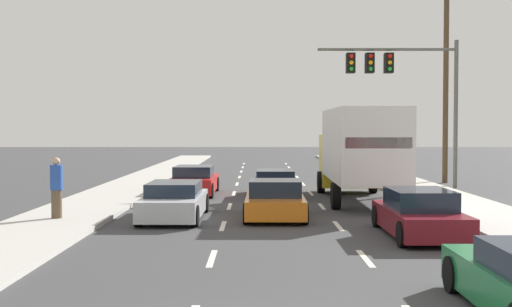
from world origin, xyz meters
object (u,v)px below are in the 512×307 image
Objects in this scene: box_truck at (362,149)px; car_maroon at (422,215)px; car_orange at (278,201)px; car_red at (197,181)px; car_silver at (177,201)px; traffic_signal_mast at (396,74)px; car_navy at (278,184)px; utility_pole_mid at (449,81)px; pedestrian_near_corner at (59,188)px.

box_truck is 8.59m from car_maroon.
car_red is at bearing 113.08° from car_orange.
car_silver is 0.48× the size of box_truck.
traffic_signal_mast reaches higher than car_maroon.
car_red is 3.58m from car_navy.
car_silver is 19.57m from utility_pole_mid.
car_orange is 17.49m from utility_pole_mid.
utility_pole_mid reaches higher than car_maroon.
car_red is at bearing -153.62° from utility_pole_mid.
car_red is 8.39m from car_orange.
pedestrian_near_corner is (-12.66, -11.91, -4.38)m from traffic_signal_mast.
car_maroon is at bearing -87.68° from box_truck.
car_red is at bearing 90.65° from car_silver.
pedestrian_near_corner is at bearing -136.76° from traffic_signal_mast.
car_maroon reaches higher than car_orange.
car_maroon is 0.63× the size of traffic_signal_mast.
car_navy is at bearing -145.94° from traffic_signal_mast.
car_navy is 10.60m from pedestrian_near_corner.
car_red is 7.48m from box_truck.
box_truck is 5.11× the size of pedestrian_near_corner.
car_red is at bearing 121.62° from car_maroon.
car_orange is 0.43× the size of box_truck.
car_red reaches higher than car_orange.
box_truck is 1.34× the size of traffic_signal_mast.
car_maroon is 15.50m from traffic_signal_mast.
utility_pole_mid is at bearing 72.45° from car_maroon.
car_maroon is 2.43× the size of pedestrian_near_corner.
box_truck reaches higher than pedestrian_near_corner.
car_red is 7.97m from car_silver.
box_truck is at bearing 54.31° from car_orange.
traffic_signal_mast is at bearing 67.25° from box_truck.
car_navy is at bearing 49.25° from pedestrian_near_corner.
car_silver is at bearing -115.32° from car_navy.
car_maroon is at bearing -44.72° from car_orange.
box_truck is 11.47m from utility_pole_mid.
pedestrian_near_corner is at bearing -170.96° from car_orange.
box_truck is at bearing 92.32° from car_maroon.
car_navy is 1.14× the size of car_orange.
car_silver is 0.65× the size of traffic_signal_mast.
car_navy is at bearing 88.26° from car_orange.
car_red is 0.97× the size of car_silver.
car_maroon is at bearing -71.66° from car_navy.
car_orange is 5.27m from car_maroon.
box_truck reaches higher than car_orange.
utility_pole_mid reaches higher than car_navy.
car_red is 0.43× the size of utility_pole_mid.
car_red reaches higher than car_silver.
car_orange is 6.03m from box_truck.
car_maroon is 0.43× the size of utility_pole_mid.
car_red is at bearing 167.67° from car_navy.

